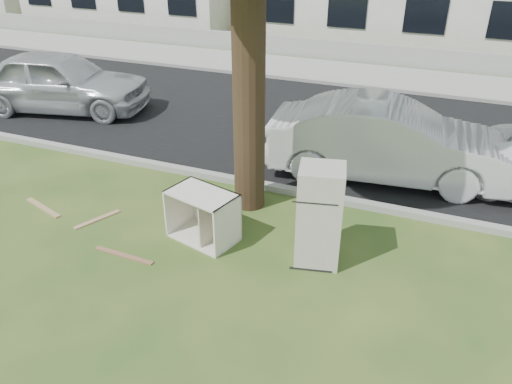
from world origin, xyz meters
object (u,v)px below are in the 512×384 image
at_px(fridge, 319,216).
at_px(cabinet, 203,216).
at_px(car_left, 60,81).
at_px(car_center, 388,141).

xyz_separation_m(fridge, cabinet, (-1.87, -0.11, -0.37)).
bearing_deg(cabinet, car_left, 161.75).
height_order(fridge, cabinet, fridge).
distance_m(fridge, cabinet, 1.91).
distance_m(cabinet, car_left, 7.54).
distance_m(car_center, car_left, 8.70).
bearing_deg(car_left, fridge, -129.03).
relative_size(cabinet, car_center, 0.23).
bearing_deg(fridge, car_left, 141.57).
bearing_deg(car_center, car_left, 78.56).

